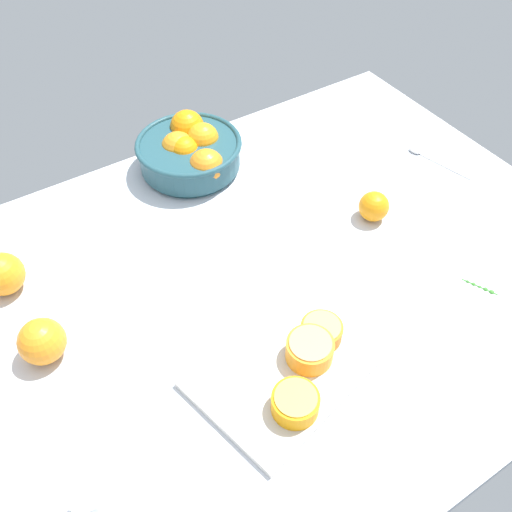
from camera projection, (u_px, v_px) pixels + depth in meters
ground_plane at (259, 289)px, 108.34cm from camera, size 139.47×99.08×3.00cm
fruit_bowl at (190, 151)px, 127.34cm from camera, size 24.20×24.20×10.76cm
juice_glass at (92, 504)px, 76.45cm from camera, size 5.35×5.35×8.08cm
cutting_board at (293, 360)px, 95.12cm from camera, size 38.29×29.17×1.31cm
orange_half_0 at (310, 350)px, 93.26cm from camera, size 8.11×8.11×4.33cm
orange_half_1 at (295, 403)px, 87.02cm from camera, size 7.67×7.67×3.82cm
orange_half_2 at (321, 331)px, 96.23cm from camera, size 7.36×7.36×3.50cm
loose_orange_0 at (2, 274)px, 103.57cm from camera, size 8.18×8.18×8.18cm
loose_orange_1 at (42, 341)px, 93.66cm from camera, size 8.08×8.08×8.08cm
loose_orange_3 at (374, 206)px, 117.27cm from camera, size 6.45×6.45×6.45cm
spoon at (430, 158)px, 132.81cm from camera, size 5.34×16.75×1.00cm
herb_sprig_0 at (482, 287)px, 106.37cm from camera, size 3.12×6.54×0.97cm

